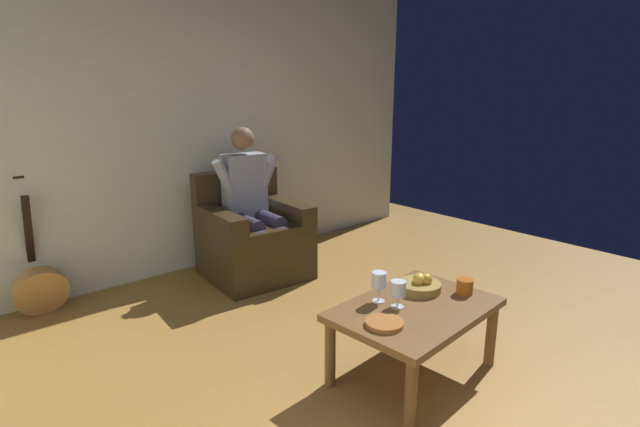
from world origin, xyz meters
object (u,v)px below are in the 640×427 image
guitar (40,285)px  decorative_dish (385,323)px  armchair (253,239)px  candle_jar (465,286)px  fruit_bowl (420,285)px  wine_glass_far (379,281)px  person_seated (251,200)px  coffee_table (415,316)px  wine_glass_near (398,290)px

guitar → decorative_dish: size_ratio=5.16×
armchair → candle_jar: (-0.19, 1.95, 0.15)m
fruit_bowl → wine_glass_far: bearing=-11.0°
person_seated → coffee_table: size_ratio=1.34×
wine_glass_far → guitar: bearing=-57.7°
guitar → wine_glass_far: 2.45m
guitar → wine_glass_near: bearing=121.3°
person_seated → candle_jar: size_ratio=13.34×
candle_jar → wine_glass_far: bearing=-28.9°
person_seated → candle_jar: (-0.19, 1.94, -0.20)m
person_seated → decorative_dish: person_seated is taller
person_seated → wine_glass_far: (0.27, 1.69, -0.13)m
armchair → wine_glass_near: 1.84m
coffee_table → decorative_dish: size_ratio=4.91×
candle_jar → decorative_dish: bearing=-3.7°
person_seated → fruit_bowl: size_ratio=5.03×
candle_jar → coffee_table: bearing=-12.8°
armchair → fruit_bowl: bearing=95.5°
person_seated → fruit_bowl: 1.76m
person_seated → candle_jar: 1.96m
armchair → candle_jar: bearing=100.2°
armchair → wine_glass_near: size_ratio=5.82×
armchair → fruit_bowl: size_ratio=3.51×
armchair → guitar: size_ratio=0.89×
wine_glass_near → fruit_bowl: (-0.27, -0.06, -0.06)m
person_seated → armchair: bearing=-90.0°
wine_glass_far → wine_glass_near: bearing=101.1°
coffee_table → candle_jar: size_ratio=9.98×
guitar → wine_glass_near: size_ratio=6.56×
guitar → fruit_bowl: bearing=127.1°
guitar → fruit_bowl: size_ratio=3.95×
coffee_table → fruit_bowl: fruit_bowl is taller
wine_glass_near → candle_jar: bearing=162.8°
person_seated → fruit_bowl: bearing=95.5°
fruit_bowl → decorative_dish: (0.48, 0.15, -0.02)m
person_seated → wine_glass_far: 1.71m
coffee_table → guitar: 2.64m
wine_glass_near → guitar: bearing=-58.7°
wine_glass_far → candle_jar: 0.53m
wine_glass_near → wine_glass_far: size_ratio=0.88×
wine_glass_near → fruit_bowl: bearing=-167.5°
guitar → decorative_dish: guitar is taller
armchair → decorative_dish: armchair is taller
person_seated → wine_glass_near: 1.83m
wine_glass_far → fruit_bowl: wine_glass_far is taller
coffee_table → guitar: bearing=-57.7°
guitar → wine_glass_far: size_ratio=5.74×
fruit_bowl → coffee_table: bearing=32.0°
armchair → person_seated: (0.00, 0.01, 0.35)m
armchair → decorative_dish: (0.45, 1.91, 0.11)m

